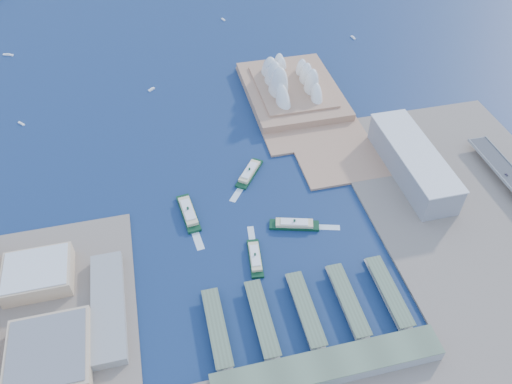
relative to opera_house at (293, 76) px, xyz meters
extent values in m
plane|color=#0E2042|center=(-105.00, -280.00, -32.00)|extent=(3000.00, 3000.00, 0.00)
cube|color=#7C6D5F|center=(135.00, -330.00, -30.50)|extent=(240.00, 500.00, 3.00)
cube|color=#A77A5B|center=(2.50, -20.00, -30.50)|extent=(135.00, 220.00, 3.00)
cube|color=gray|center=(90.00, -200.00, -11.50)|extent=(45.00, 155.00, 35.00)
cube|color=gray|center=(-90.00, -415.00, -23.00)|extent=(200.00, 28.00, 12.00)
imported|color=slate|center=(191.00, -240.95, -16.42)|extent=(2.04, 5.03, 1.46)
camera|label=1|loc=(-195.25, -592.60, 378.21)|focal=35.00mm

